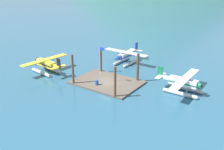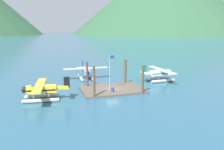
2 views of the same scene
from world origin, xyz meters
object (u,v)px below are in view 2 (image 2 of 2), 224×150
object	(u,v)px
seaplane_white_stbd_fwd	(160,74)
fuel_drum	(113,89)
seaplane_silver_bow_left	(86,72)
seaplane_yellow_port_aft	(42,91)
flagpole	(110,69)

from	to	relation	value
seaplane_white_stbd_fwd	fuel_drum	bearing A→B (deg)	-155.67
seaplane_silver_bow_left	seaplane_yellow_port_aft	bearing A→B (deg)	-126.32
fuel_drum	seaplane_white_stbd_fwd	bearing A→B (deg)	24.33
fuel_drum	seaplane_white_stbd_fwd	xyz separation A→B (m)	(13.46, 6.08, 0.84)
flagpole	seaplane_yellow_port_aft	distance (m)	12.97
fuel_drum	seaplane_silver_bow_left	xyz separation A→B (m)	(-2.29, 13.69, 0.84)
seaplane_yellow_port_aft	seaplane_white_stbd_fwd	bearing A→B (deg)	13.82
flagpole	seaplane_yellow_port_aft	world-z (taller)	flagpole
seaplane_white_stbd_fwd	seaplane_silver_bow_left	xyz separation A→B (m)	(-15.74, 7.61, 0.00)
seaplane_white_stbd_fwd	flagpole	bearing A→B (deg)	-160.22
seaplane_white_stbd_fwd	seaplane_silver_bow_left	size ratio (longest dim) A/B	1.00
seaplane_yellow_port_aft	seaplane_silver_bow_left	bearing A→B (deg)	53.68
fuel_drum	seaplane_yellow_port_aft	size ratio (longest dim) A/B	0.08
seaplane_white_stbd_fwd	seaplane_silver_bow_left	bearing A→B (deg)	154.20
fuel_drum	seaplane_white_stbd_fwd	size ratio (longest dim) A/B	0.08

